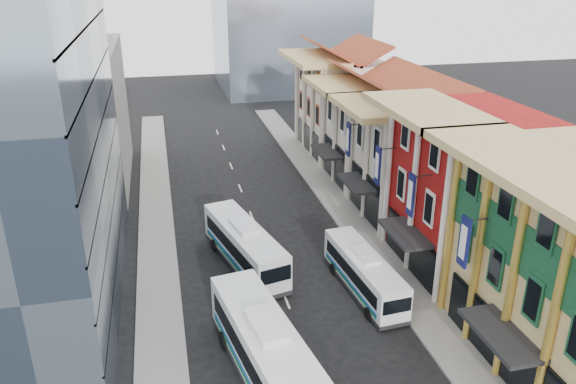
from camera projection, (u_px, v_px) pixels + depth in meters
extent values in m
cube|color=slate|center=(367.00, 240.00, 46.49)|extent=(3.00, 90.00, 0.15)
cube|color=slate|center=(158.00, 263.00, 42.93)|extent=(3.00, 90.00, 0.15)
cube|color=maroon|center=(467.00, 191.00, 40.88)|extent=(8.00, 10.00, 12.00)
cube|color=beige|center=(411.00, 162.00, 49.82)|extent=(8.00, 9.00, 10.00)
cube|color=beige|center=(374.00, 134.00, 57.93)|extent=(8.00, 9.00, 10.00)
cube|color=beige|center=(342.00, 105.00, 67.19)|extent=(8.00, 12.00, 11.00)
cube|color=gray|center=(73.00, 116.00, 56.74)|extent=(10.00, 18.00, 14.00)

